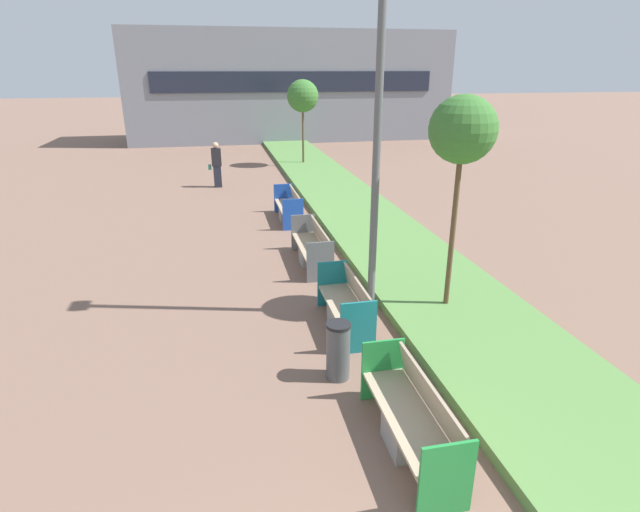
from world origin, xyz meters
name	(u,v)px	position (x,y,z in m)	size (l,w,h in m)	color
planter_grass_strip	(377,232)	(3.20, 12.00, 0.09)	(2.80, 120.00, 0.18)	#568442
building_backdrop	(290,86)	(4.00, 33.49, 3.39)	(20.59, 5.36, 6.77)	gray
bench_green_frame	(412,422)	(0.94, 3.69, 0.37)	(0.65, 2.13, 0.94)	gray
bench_teal_frame	(346,309)	(0.94, 6.91, 0.36)	(0.65, 1.91, 0.94)	gray
bench_grey_frame	(313,249)	(0.94, 10.15, 0.37)	(0.65, 2.26, 0.94)	gray
bench_blue_frame	(289,209)	(0.94, 13.97, 0.37)	(0.65, 2.10, 0.94)	gray
litter_bin	(338,351)	(0.40, 5.36, 0.47)	(0.38, 0.38, 0.93)	#4C4F51
street_lamp_post	(379,101)	(1.55, 7.35, 3.98)	(0.24, 0.44, 7.20)	#56595B
sapling_tree_near	(463,132)	(3.02, 7.11, 3.47)	(1.19, 1.19, 4.10)	brown
sapling_tree_far	(303,96)	(3.02, 23.13, 3.27)	(1.49, 1.49, 4.03)	brown
pedestrian_walking	(217,164)	(-1.18, 19.23, 0.91)	(0.53, 0.24, 1.79)	#232633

